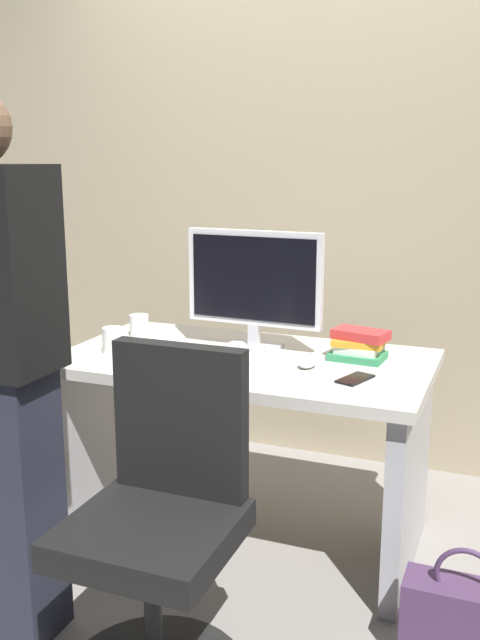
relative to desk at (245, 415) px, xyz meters
name	(u,v)px	position (x,y,z in m)	size (l,w,h in m)	color
ground_plane	(245,535)	(0.00, 0.00, -0.50)	(9.00, 9.00, 0.00)	gray
wall_back	(318,146)	(0.00, 0.94, 1.00)	(6.40, 0.10, 3.00)	tan
desk	(245,415)	(0.00, 0.00, 0.00)	(1.36, 0.76, 0.73)	beige
office_chair	(161,535)	(0.06, -0.79, -0.07)	(0.52, 0.52, 0.94)	black
monitor	(254,283)	(-0.01, 0.12, 0.49)	(0.54, 0.15, 0.46)	silver
keyboard	(230,357)	(-0.04, -0.06, 0.24)	(0.43, 0.13, 0.02)	white
mouse	(307,363)	(0.25, -0.05, 0.25)	(0.06, 0.10, 0.03)	white
cup_near_keyboard	(113,340)	(-0.48, -0.13, 0.28)	(0.08, 0.08, 0.10)	white
cup_by_monitor	(139,325)	(-0.52, 0.14, 0.27)	(0.08, 0.08, 0.09)	white
book_stack	(359,345)	(0.40, 0.12, 0.28)	(0.22, 0.17, 0.11)	#338C59
cell_phone	(355,379)	(0.44, -0.13, 0.23)	(0.07, 0.14, 0.01)	black
handbag	(462,624)	(0.85, -0.46, -0.36)	(0.34, 0.14, 0.38)	#4C3356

